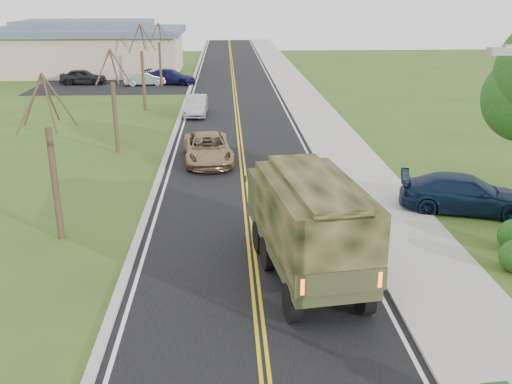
{
  "coord_description": "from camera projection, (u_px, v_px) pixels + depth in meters",
  "views": [
    {
      "loc": [
        -0.82,
        -9.73,
        8.67
      ],
      "look_at": [
        0.22,
        9.67,
        1.8
      ],
      "focal_mm": 40.0,
      "sensor_mm": 36.0,
      "label": 1
    }
  ],
  "objects": [
    {
      "name": "bare_tree_b",
      "position": [
        115.0,
        109.0,
        31.63
      ],
      "size": [
        1.83,
        2.14,
        5.73
      ],
      "color": "#38281C",
      "rests_on": "ground"
    },
    {
      "name": "bare_tree_c",
      "position": [
        143.0,
        74.0,
        42.82
      ],
      "size": [
        2.04,
        2.39,
        6.42
      ],
      "color": "#38281C",
      "rests_on": "ground"
    },
    {
      "name": "suv_champagne",
      "position": [
        208.0,
        148.0,
        30.37
      ],
      "size": [
        2.96,
        5.54,
        1.48
      ],
      "primitive_type": "imported",
      "rotation": [
        0.0,
        0.0,
        0.1
      ],
      "color": "#907651",
      "rests_on": "ground"
    },
    {
      "name": "bare_tree_d",
      "position": [
        160.0,
        59.0,
        54.2
      ],
      "size": [
        1.88,
        2.2,
        5.91
      ],
      "color": "#38281C",
      "rests_on": "ground"
    },
    {
      "name": "lot_car_silver",
      "position": [
        145.0,
        79.0,
        55.11
      ],
      "size": [
        4.17,
        2.1,
        1.31
      ],
      "primitive_type": "imported",
      "rotation": [
        0.0,
        0.0,
        1.76
      ],
      "color": "#BBBBC0",
      "rests_on": "ground"
    },
    {
      "name": "curb_left",
      "position": [
        187.0,
        96.0,
        49.52
      ],
      "size": [
        0.3,
        120.0,
        0.1
      ],
      "primitive_type": "cube",
      "color": "#9E998E",
      "rests_on": "ground"
    },
    {
      "name": "lot_car_navy",
      "position": [
        170.0,
        77.0,
        55.71
      ],
      "size": [
        5.34,
        3.18,
        1.45
      ],
      "primitive_type": "imported",
      "rotation": [
        0.0,
        0.0,
        1.33
      ],
      "color": "#10103B",
      "rests_on": "ground"
    },
    {
      "name": "curb_right",
      "position": [
        282.0,
        95.0,
        49.94
      ],
      "size": [
        0.3,
        120.0,
        0.12
      ],
      "primitive_type": "cube",
      "color": "#9E998E",
      "rests_on": "ground"
    },
    {
      "name": "lot_car_dark",
      "position": [
        83.0,
        77.0,
        55.64
      ],
      "size": [
        4.43,
        1.9,
        1.49
      ],
      "primitive_type": "imported",
      "rotation": [
        0.0,
        0.0,
        1.6
      ],
      "color": "black",
      "rests_on": "ground"
    },
    {
      "name": "sedan_silver",
      "position": [
        196.0,
        106.0,
        41.82
      ],
      "size": [
        1.6,
        4.4,
        1.44
      ],
      "primitive_type": "imported",
      "rotation": [
        0.0,
        0.0,
        -0.02
      ],
      "color": "#A3A3A7",
      "rests_on": "ground"
    },
    {
      "name": "sidewalk_right",
      "position": [
        302.0,
        95.0,
        50.03
      ],
      "size": [
        3.2,
        120.0,
        0.1
      ],
      "primitive_type": "cube",
      "color": "#9E998E",
      "rests_on": "ground"
    },
    {
      "name": "bare_tree_a",
      "position": [
        53.0,
        171.0,
        20.28
      ],
      "size": [
        1.93,
        2.26,
        6.08
      ],
      "color": "#38281C",
      "rests_on": "ground"
    },
    {
      "name": "road",
      "position": [
        235.0,
        96.0,
        49.75
      ],
      "size": [
        8.0,
        120.0,
        0.01
      ],
      "primitive_type": "cube",
      "color": "black",
      "rests_on": "ground"
    },
    {
      "name": "commercial_building",
      "position": [
        88.0,
        48.0,
        63.09
      ],
      "size": [
        25.5,
        21.5,
        5.65
      ],
      "color": "tan",
      "rests_on": "ground"
    },
    {
      "name": "military_truck",
      "position": [
        307.0,
        219.0,
        17.62
      ],
      "size": [
        3.39,
        7.32,
        3.52
      ],
      "rotation": [
        0.0,
        0.0,
        0.14
      ],
      "color": "black",
      "rests_on": "ground"
    },
    {
      "name": "pickup_navy",
      "position": [
        465.0,
        194.0,
        23.47
      ],
      "size": [
        5.69,
        3.55,
        1.54
      ],
      "primitive_type": "imported",
      "rotation": [
        0.0,
        0.0,
        1.29
      ],
      "color": "black",
      "rests_on": "ground"
    }
  ]
}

